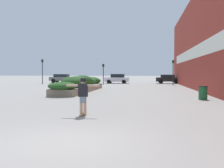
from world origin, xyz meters
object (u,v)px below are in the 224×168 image
object	(u,v)px
skateboarder	(83,91)
traffic_light_far_left	(42,68)
car_leftmost	(168,79)
car_center_left	(62,78)
car_center_right	(117,79)
trash_bin	(203,93)
traffic_light_right	(173,68)
skateboard	(83,114)
traffic_light_left	(103,70)

from	to	relation	value
skateboarder	traffic_light_far_left	size ratio (longest dim) A/B	0.38
car_leftmost	car_center_left	xyz separation A→B (m)	(-18.48, 1.08, 0.03)
car_leftmost	car_center_right	size ratio (longest dim) A/B	1.00
trash_bin	traffic_light_right	world-z (taller)	traffic_light_right
skateboard	car_leftmost	world-z (taller)	car_leftmost
trash_bin	traffic_light_left	bearing A→B (deg)	117.18
traffic_light_left	traffic_light_right	bearing A→B (deg)	1.01
skateboarder	traffic_light_right	size ratio (longest dim) A/B	0.41
skateboarder	trash_bin	distance (m)	9.28
skateboard	trash_bin	size ratio (longest dim) A/B	0.71
skateboarder	traffic_light_left	bearing A→B (deg)	95.77
skateboard	traffic_light_far_left	size ratio (longest dim) A/B	0.16
traffic_light_left	traffic_light_right	xyz separation A→B (m)	(10.13, 0.18, 0.31)
skateboarder	car_leftmost	bearing A→B (deg)	76.85
trash_bin	car_leftmost	size ratio (longest dim) A/B	0.22
traffic_light_far_left	trash_bin	bearing A→B (deg)	-44.93
car_center_left	car_center_right	bearing A→B (deg)	81.10
car_center_right	traffic_light_far_left	bearing A→B (deg)	114.75
skateboarder	car_center_left	world-z (taller)	skateboarder
car_center_left	traffic_light_far_left	bearing A→B (deg)	-7.05
skateboarder	traffic_light_right	xyz separation A→B (m)	(6.17, 26.81, 1.44)
skateboarder	trash_bin	xyz separation A→B (m)	(6.15, 6.94, -0.54)
traffic_light_right	traffic_light_far_left	distance (m)	19.58
car_leftmost	car_center_left	distance (m)	18.51
traffic_light_left	trash_bin	bearing A→B (deg)	-62.82
skateboard	car_center_right	xyz separation A→B (m)	(-2.48, 31.47, 0.74)
skateboard	traffic_light_right	xyz separation A→B (m)	(6.17, 26.81, 2.35)
skateboard	traffic_light_left	distance (m)	27.00
traffic_light_far_left	skateboarder	bearing A→B (deg)	-63.12
skateboarder	car_center_left	bearing A→B (deg)	108.15
traffic_light_left	car_center_left	bearing A→B (deg)	143.31
car_center_right	traffic_light_right	distance (m)	9.96
skateboarder	car_center_left	distance (m)	35.37
trash_bin	traffic_light_far_left	size ratio (longest dim) A/B	0.23
skateboard	traffic_light_right	bearing A→B (deg)	74.35
car_center_right	traffic_light_left	distance (m)	5.23
car_center_left	traffic_light_left	distance (m)	10.83
skateboard	car_center_left	size ratio (longest dim) A/B	0.14
traffic_light_right	trash_bin	bearing A→B (deg)	-90.06
trash_bin	car_center_right	world-z (taller)	car_center_right
traffic_light_right	skateboard	bearing A→B (deg)	-102.96
car_leftmost	car_center_right	world-z (taller)	car_center_right
car_leftmost	car_center_right	xyz separation A→B (m)	(-8.38, -0.50, 0.02)
skateboarder	car_center_right	size ratio (longest dim) A/B	0.36
skateboarder	car_leftmost	xyz separation A→B (m)	(5.90, 31.97, -0.19)
traffic_light_left	traffic_light_right	size ratio (longest dim) A/B	0.86
car_center_left	traffic_light_right	xyz separation A→B (m)	(18.75, -6.24, 1.60)
car_leftmost	traffic_light_right	world-z (taller)	traffic_light_right
car_center_left	skateboarder	bearing A→B (deg)	20.84
car_center_left	car_center_right	xyz separation A→B (m)	(10.10, -1.58, -0.01)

